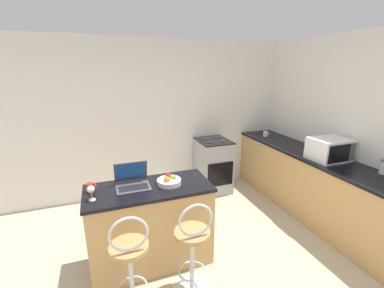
% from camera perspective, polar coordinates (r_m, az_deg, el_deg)
% --- Properties ---
extents(wall_back, '(12.00, 0.06, 2.60)m').
position_cam_1_polar(wall_back, '(4.36, -10.43, 5.26)').
color(wall_back, silver).
rests_on(wall_back, ground_plane).
extents(breakfast_bar, '(1.32, 0.59, 0.94)m').
position_cam_1_polar(breakfast_bar, '(3.01, -9.12, -17.39)').
color(breakfast_bar, tan).
rests_on(breakfast_bar, ground_plane).
extents(counter_right, '(0.64, 3.04, 0.94)m').
position_cam_1_polar(counter_right, '(4.27, 24.81, -8.06)').
color(counter_right, tan).
rests_on(counter_right, ground_plane).
extents(bar_stool_near, '(0.40, 0.40, 1.02)m').
position_cam_1_polar(bar_stool_near, '(2.53, -13.46, -24.99)').
color(bar_stool_near, silver).
rests_on(bar_stool_near, ground_plane).
extents(bar_stool_far, '(0.40, 0.40, 1.02)m').
position_cam_1_polar(bar_stool_far, '(2.62, 0.20, -22.70)').
color(bar_stool_far, silver).
rests_on(bar_stool_far, ground_plane).
extents(laptop, '(0.35, 0.30, 0.25)m').
position_cam_1_polar(laptop, '(2.81, -13.15, -7.84)').
color(laptop, '#47474C').
rests_on(laptop, breakfast_bar).
extents(microwave, '(0.50, 0.39, 0.29)m').
position_cam_1_polar(microwave, '(3.93, 28.25, -1.01)').
color(microwave, white).
rests_on(microwave, counter_right).
extents(stove_range, '(0.54, 0.61, 0.95)m').
position_cam_1_polar(stove_range, '(4.59, 4.69, -4.79)').
color(stove_range, '#9EA3A8').
rests_on(stove_range, ground_plane).
extents(mug_white, '(0.10, 0.08, 0.09)m').
position_cam_1_polar(mug_white, '(4.85, 16.04, 2.19)').
color(mug_white, white).
rests_on(mug_white, counter_right).
extents(wine_glass_tall, '(0.07, 0.07, 0.15)m').
position_cam_1_polar(wine_glass_tall, '(2.62, -21.53, -9.47)').
color(wine_glass_tall, silver).
rests_on(wine_glass_tall, breakfast_bar).
extents(fruit_bowl, '(0.26, 0.26, 0.11)m').
position_cam_1_polar(fruit_bowl, '(2.79, -5.11, -8.21)').
color(fruit_bowl, silver).
rests_on(fruit_bowl, breakfast_bar).
extents(mug_blue, '(0.10, 0.08, 0.10)m').
position_cam_1_polar(mug_blue, '(4.39, 24.81, -0.18)').
color(mug_blue, '#2D51AD').
rests_on(mug_blue, counter_right).
extents(mug_red, '(0.09, 0.07, 0.10)m').
position_cam_1_polar(mug_red, '(2.80, -21.53, -8.99)').
color(mug_red, red).
rests_on(mug_red, breakfast_bar).
extents(storage_jar, '(0.10, 0.10, 0.17)m').
position_cam_1_polar(storage_jar, '(3.77, 36.94, -4.05)').
color(storage_jar, silver).
rests_on(storage_jar, counter_right).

